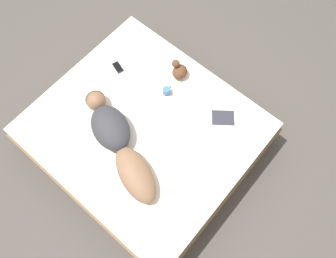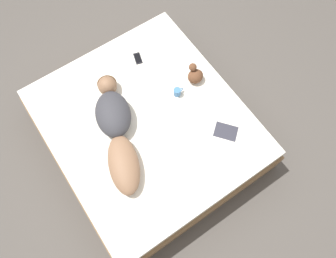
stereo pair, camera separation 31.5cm
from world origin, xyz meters
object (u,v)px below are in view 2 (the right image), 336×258
Objects in this scene: cell_phone at (138,58)px; person at (116,128)px; open_magazine at (223,143)px; coffee_mug at (177,92)px.

person is at bearing -118.76° from cell_phone.
person is at bearing 100.46° from open_magazine.
person is 1.03m from open_magazine.
person reaches higher than coffee_mug.
coffee_mug is 0.69× the size of cell_phone.
coffee_mug is (-0.06, 0.69, 0.04)m from open_magazine.
person is 2.14× the size of open_magazine.
open_magazine is 3.73× the size of cell_phone.
person is 11.57× the size of coffee_mug.
cell_phone is at bearing 58.39° from open_magazine.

